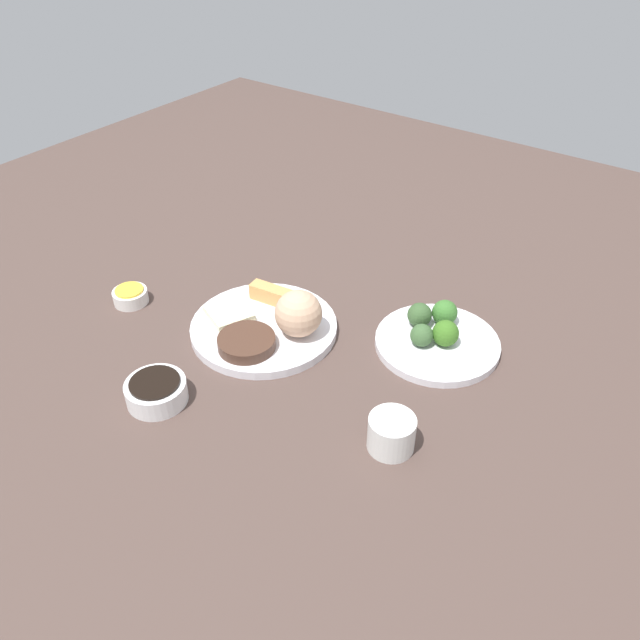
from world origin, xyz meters
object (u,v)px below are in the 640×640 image
(sauce_ramekin_hot_mustard, at_px, (131,297))
(soy_sauce_bowl, at_px, (156,392))
(teacup, at_px, (391,433))
(main_plate, at_px, (264,328))
(broccoli_plate, at_px, (437,343))

(sauce_ramekin_hot_mustard, bearing_deg, soy_sauce_bowl, 57.51)
(soy_sauce_bowl, distance_m, sauce_ramekin_hot_mustard, 0.28)
(soy_sauce_bowl, distance_m, teacup, 0.37)
(main_plate, height_order, sauce_ramekin_hot_mustard, sauce_ramekin_hot_mustard)
(sauce_ramekin_hot_mustard, bearing_deg, main_plate, 106.96)
(broccoli_plate, relative_size, soy_sauce_bowl, 2.25)
(main_plate, distance_m, broccoli_plate, 0.31)
(soy_sauce_bowl, xyz_separation_m, sauce_ramekin_hot_mustard, (-0.15, -0.24, -0.00))
(main_plate, bearing_deg, soy_sauce_bowl, -5.28)
(broccoli_plate, distance_m, sauce_ramekin_hot_mustard, 0.58)
(soy_sauce_bowl, height_order, teacup, teacup)
(main_plate, relative_size, broccoli_plate, 1.21)
(broccoli_plate, bearing_deg, sauce_ramekin_hot_mustard, -67.10)
(main_plate, xyz_separation_m, soy_sauce_bowl, (0.23, -0.02, 0.01))
(sauce_ramekin_hot_mustard, height_order, teacup, teacup)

